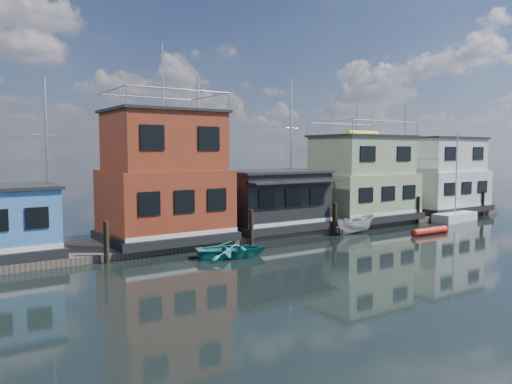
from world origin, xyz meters
TOP-DOWN VIEW (x-y plane):
  - ground at (0.00, 0.00)m, footprint 160.00×160.00m
  - dock at (0.00, 12.00)m, footprint 48.00×5.00m
  - houseboat_red at (-8.50, 12.00)m, footprint 7.40×5.90m
  - houseboat_dark at (-0.50, 11.98)m, footprint 7.40×6.10m
  - houseboat_green at (8.50, 12.00)m, footprint 8.40×5.90m
  - houseboat_white at (18.50, 12.00)m, footprint 8.40×5.90m
  - pilings at (-0.33, 9.20)m, footprint 42.28×0.28m
  - background_masts at (4.76, 18.00)m, footprint 36.40×0.16m
  - day_sailer at (15.74, 8.41)m, footprint 4.68×1.92m
  - motorboat at (4.50, 8.67)m, footprint 3.35×1.35m
  - red_kayak at (8.51, 5.47)m, footprint 3.36×0.58m
  - dinghy_teal at (-6.84, 6.80)m, footprint 4.62×3.92m

SIDE VIEW (x-z plane):
  - ground at x=0.00m, z-range 0.00..0.00m
  - dock at x=0.00m, z-range 0.00..0.40m
  - red_kayak at x=8.51m, z-range 0.00..0.49m
  - dinghy_teal at x=-6.84m, z-range 0.00..0.81m
  - day_sailer at x=15.74m, z-range -3.18..4.03m
  - motorboat at x=4.50m, z-range 0.00..1.28m
  - pilings at x=-0.33m, z-range 0.00..2.20m
  - houseboat_dark at x=-0.50m, z-range 0.39..4.45m
  - houseboat_white at x=18.50m, z-range 0.21..6.87m
  - houseboat_green at x=8.50m, z-range 0.03..7.06m
  - houseboat_red at x=-8.50m, z-range -1.83..10.03m
  - background_masts at x=4.76m, z-range -0.45..11.55m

